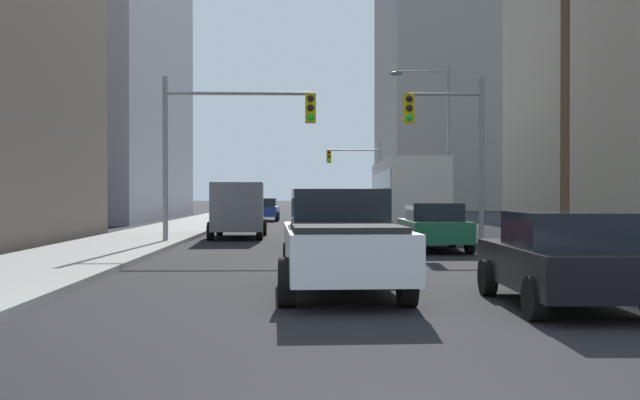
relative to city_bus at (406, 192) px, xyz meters
name	(u,v)px	position (x,y,z in m)	size (l,w,h in m)	color
sidewalk_left	(216,218)	(-11.32, 19.15, -1.85)	(3.93, 160.00, 0.15)	#9E9E99
sidewalk_right	(407,217)	(2.75, 19.15, -1.85)	(3.93, 160.00, 0.15)	#9E9E99
city_bus	(406,192)	(0.00, 0.00, 0.00)	(2.79, 11.56, 3.40)	silver
pickup_truck_white	(341,241)	(-4.39, -22.65, -1.00)	(2.20, 5.47, 1.90)	white
cargo_van_grey	(239,207)	(-7.69, -5.31, -0.64)	(2.21, 5.29, 2.26)	slate
sedan_black	(563,259)	(-0.96, -24.63, -1.16)	(1.95, 4.23, 1.52)	black
sedan_green	(433,226)	(-0.90, -12.61, -1.16)	(1.95, 4.21, 1.52)	#195938
sedan_maroon	(323,225)	(-4.38, -11.14, -1.16)	(1.95, 4.25, 1.52)	maroon
sedan_blue	(265,209)	(-7.56, 14.49, -1.16)	(1.95, 4.23, 1.52)	navy
sedan_navy	(358,208)	(-0.83, 19.84, -1.16)	(1.95, 4.25, 1.52)	#141E4C
traffic_signal_near_left	(232,129)	(-7.57, -9.50, 2.19)	(5.46, 0.44, 6.00)	gray
traffic_signal_near_right	(448,133)	(0.18, -9.50, 2.07)	(2.92, 0.44, 6.00)	gray
traffic_signal_far_right	(357,166)	(-0.54, 25.02, 2.15)	(4.48, 0.44, 6.00)	gray
utility_pole_right	(565,93)	(3.15, -13.09, 3.03)	(2.20, 0.28, 9.38)	brown
street_lamp_right	(438,132)	(1.05, -2.81, 2.64)	(2.71, 0.32, 7.50)	gray
building_left_mid_office	(44,83)	(-23.74, 18.72, 7.91)	(17.99, 25.18, 19.67)	#93939E
building_right_far_highrise	(453,10)	(13.57, 55.77, 22.50)	(16.88, 24.39, 48.87)	gray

